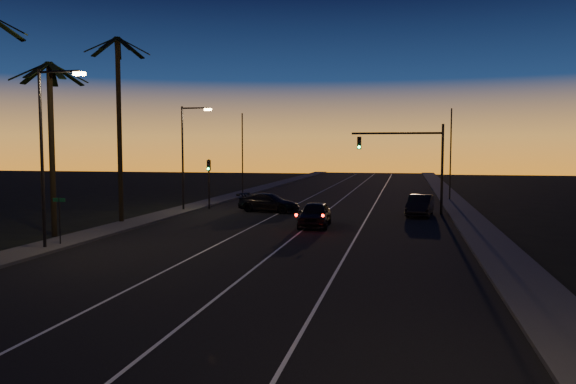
% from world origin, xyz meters
% --- Properties ---
extents(road, '(20.00, 170.00, 0.01)m').
position_xyz_m(road, '(0.00, 30.00, 0.01)').
color(road, black).
rests_on(road, ground).
extents(sidewalk_left, '(2.40, 170.00, 0.16)m').
position_xyz_m(sidewalk_left, '(-11.20, 30.00, 0.08)').
color(sidewalk_left, '#373735').
rests_on(sidewalk_left, ground).
extents(sidewalk_right, '(2.40, 170.00, 0.16)m').
position_xyz_m(sidewalk_right, '(11.20, 30.00, 0.08)').
color(sidewalk_right, '#373735').
rests_on(sidewalk_right, ground).
extents(lane_stripe_left, '(0.12, 160.00, 0.01)m').
position_xyz_m(lane_stripe_left, '(-3.00, 30.00, 0.02)').
color(lane_stripe_left, silver).
rests_on(lane_stripe_left, road).
extents(lane_stripe_mid, '(0.12, 160.00, 0.01)m').
position_xyz_m(lane_stripe_mid, '(0.50, 30.00, 0.02)').
color(lane_stripe_mid, silver).
rests_on(lane_stripe_mid, road).
extents(lane_stripe_right, '(0.12, 160.00, 0.01)m').
position_xyz_m(lane_stripe_right, '(4.00, 30.00, 0.02)').
color(lane_stripe_right, silver).
rests_on(lane_stripe_right, road).
extents(palm_mid, '(4.25, 4.16, 10.03)m').
position_xyz_m(palm_mid, '(-13.20, 24.00, 6.25)').
color(palm_mid, black).
rests_on(palm_mid, ground).
extents(palm_far, '(4.25, 4.16, 12.53)m').
position_xyz_m(palm_far, '(-12.20, 30.00, 7.61)').
color(palm_far, black).
rests_on(palm_far, ground).
extents(streetlight_left_near, '(2.55, 0.26, 9.00)m').
position_xyz_m(streetlight_left_near, '(-10.70, 20.00, 5.32)').
color(streetlight_left_near, black).
rests_on(streetlight_left_near, ground).
extents(streetlight_left_far, '(2.55, 0.26, 8.50)m').
position_xyz_m(streetlight_left_far, '(-10.69, 38.00, 5.06)').
color(streetlight_left_far, black).
rests_on(streetlight_left_far, ground).
extents(street_sign, '(0.70, 0.06, 2.60)m').
position_xyz_m(street_sign, '(-10.80, 21.00, 1.66)').
color(street_sign, black).
rests_on(street_sign, ground).
extents(signal_mast, '(7.10, 0.41, 7.00)m').
position_xyz_m(signal_mast, '(7.14, 39.99, 4.78)').
color(signal_mast, black).
rests_on(signal_mast, ground).
extents(signal_post, '(0.28, 0.37, 4.20)m').
position_xyz_m(signal_post, '(-9.50, 39.98, 2.89)').
color(signal_post, black).
rests_on(signal_post, ground).
extents(far_pole_left, '(0.14, 0.14, 9.00)m').
position_xyz_m(far_pole_left, '(-11.00, 55.00, 4.50)').
color(far_pole_left, black).
rests_on(far_pole_left, ground).
extents(far_pole_right, '(0.14, 0.14, 9.00)m').
position_xyz_m(far_pole_right, '(11.00, 52.00, 4.50)').
color(far_pole_right, black).
rests_on(far_pole_right, ground).
extents(lead_car, '(2.13, 5.39, 1.62)m').
position_xyz_m(lead_car, '(0.97, 31.19, 0.82)').
color(lead_car, black).
rests_on(lead_car, road).
extents(right_car, '(2.26, 4.98, 1.59)m').
position_xyz_m(right_car, '(7.85, 38.54, 0.80)').
color(right_car, black).
rests_on(right_car, road).
extents(cross_car, '(5.42, 3.07, 1.48)m').
position_xyz_m(cross_car, '(-4.02, 38.93, 0.75)').
color(cross_car, black).
rests_on(cross_car, road).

